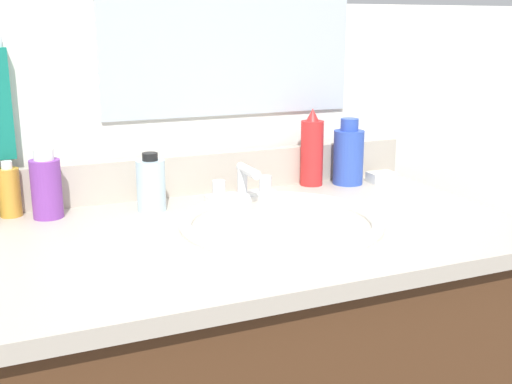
# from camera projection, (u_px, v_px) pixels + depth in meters

# --- Properties ---
(countertop) EXTENTS (1.07, 0.60, 0.03)m
(countertop) POSITION_uv_depth(u_px,v_px,m) (245.00, 236.00, 1.21)
(countertop) COLOR #B2A899
(countertop) RESTS_ON vanity_cabinet
(backsplash) EXTENTS (1.07, 0.02, 0.09)m
(backsplash) POSITION_uv_depth(u_px,v_px,m) (197.00, 174.00, 1.45)
(backsplash) COLOR #B2A899
(backsplash) RESTS_ON countertop
(back_wall) EXTENTS (2.17, 0.04, 1.30)m
(back_wall) POSITION_uv_depth(u_px,v_px,m) (191.00, 276.00, 1.57)
(back_wall) COLOR white
(back_wall) RESTS_ON ground_plane
(sink_basin) EXTENTS (0.39, 0.39, 0.11)m
(sink_basin) POSITION_uv_depth(u_px,v_px,m) (281.00, 239.00, 1.24)
(sink_basin) COLOR white
(sink_basin) RESTS_ON countertop
(faucet) EXTENTS (0.16, 0.10, 0.08)m
(faucet) POSITION_uv_depth(u_px,v_px,m) (243.00, 188.00, 1.39)
(faucet) COLOR silver
(faucet) RESTS_ON countertop
(bottle_oil_amber) EXTENTS (0.04, 0.04, 0.11)m
(bottle_oil_amber) POSITION_uv_depth(u_px,v_px,m) (9.00, 192.00, 1.27)
(bottle_oil_amber) COLOR gold
(bottle_oil_amber) RESTS_ON countertop
(bottle_spray_red) EXTENTS (0.05, 0.05, 0.18)m
(bottle_spray_red) POSITION_uv_depth(u_px,v_px,m) (312.00, 151.00, 1.52)
(bottle_spray_red) COLOR red
(bottle_spray_red) RESTS_ON countertop
(bottle_shampoo_blue) EXTENTS (0.07, 0.07, 0.16)m
(bottle_shampoo_blue) POSITION_uv_depth(u_px,v_px,m) (348.00, 155.00, 1.53)
(bottle_shampoo_blue) COLOR #2D4CB2
(bottle_shampoo_blue) RESTS_ON countertop
(bottle_gel_clear) EXTENTS (0.06, 0.06, 0.12)m
(bottle_gel_clear) POSITION_uv_depth(u_px,v_px,m) (151.00, 184.00, 1.31)
(bottle_gel_clear) COLOR silver
(bottle_gel_clear) RESTS_ON countertop
(bottle_cream_purple) EXTENTS (0.06, 0.06, 0.14)m
(bottle_cream_purple) POSITION_uv_depth(u_px,v_px,m) (46.00, 186.00, 1.26)
(bottle_cream_purple) COLOR #7A3899
(bottle_cream_purple) RESTS_ON countertop
(soap_bar) EXTENTS (0.06, 0.04, 0.02)m
(soap_bar) POSITION_uv_depth(u_px,v_px,m) (381.00, 177.00, 1.56)
(soap_bar) COLOR white
(soap_bar) RESTS_ON countertop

